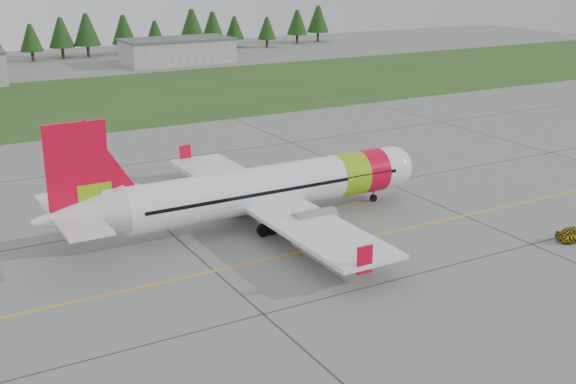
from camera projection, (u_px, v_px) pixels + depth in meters
ground at (438, 269)px, 54.75m from camera, size 320.00×320.00×0.00m
aircraft at (263, 189)px, 63.39m from camera, size 35.86×32.85×10.87m
grass_strip at (117, 98)px, 122.62m from camera, size 320.00×50.00×0.03m
taxi_guideline at (376, 235)px, 61.37m from camera, size 120.00×0.25×0.02m
hangar_east at (177, 52)px, 163.38m from camera, size 24.00×12.00×5.20m
treeline at (44, 39)px, 167.45m from camera, size 160.00×8.00×10.00m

